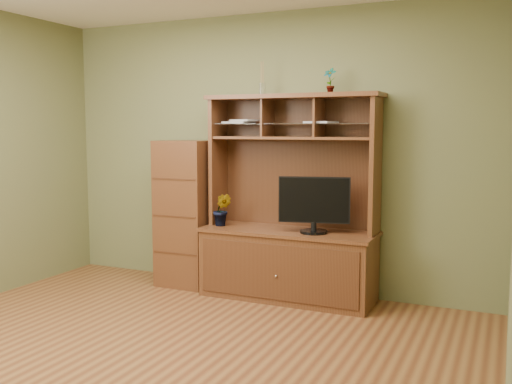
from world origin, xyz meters
The scene contains 8 objects.
room centered at (0.00, 0.00, 1.35)m, with size 4.54×4.04×2.74m.
media_hutch centered at (0.35, 1.73, 0.52)m, with size 1.66×0.61×1.90m.
monitor centered at (0.62, 1.64, 0.92)m, with size 0.64×0.25×0.51m.
orchid_plant centered at (-0.31, 1.65, 0.81)m, with size 0.17×0.14×0.31m, color #30521C.
top_plant centered at (0.70, 1.80, 2.01)m, with size 0.12×0.08×0.23m, color #306423.
reed_diffuser centered at (0.04, 1.80, 2.02)m, with size 0.06×0.06×0.31m.
magazines centered at (0.09, 1.80, 1.65)m, with size 1.13×0.26×0.04m.
side_cabinet centered at (-0.76, 1.74, 0.73)m, with size 0.52×0.48×1.47m.
Camera 1 is at (2.23, -3.18, 1.59)m, focal length 40.00 mm.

